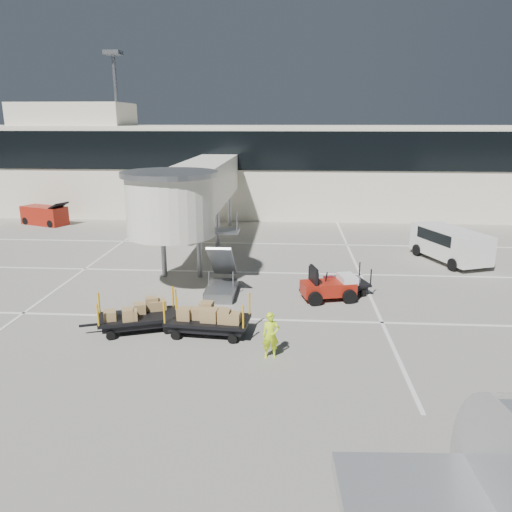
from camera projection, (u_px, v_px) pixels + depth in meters
The scene contains 11 objects.
ground at pixel (239, 338), 19.96m from camera, with size 140.00×140.00×0.00m, color gray.
lane_markings at pixel (244, 270), 28.99m from camera, with size 40.00×30.00×0.02m.
terminal at pixel (267, 167), 47.74m from camera, with size 64.00×12.11×15.20m.
jet_bridge at pixel (195, 190), 30.91m from camera, with size 5.70×20.40×6.03m.
baggage_tug at pixel (330, 287), 24.15m from camera, with size 2.81×2.17×1.69m.
suitcase_cart at pixel (340, 285), 24.97m from camera, with size 3.61×2.24×1.39m.
box_cart_near at pixel (209, 320), 20.16m from camera, with size 4.12×1.92×1.59m.
box_cart_far at pixel (138, 317), 20.55m from camera, with size 3.99×2.55×1.54m.
ground_worker at pixel (271, 335), 18.13m from camera, with size 0.64×0.42×1.75m, color #BBE518.
minivan at pixel (449, 242), 30.68m from camera, with size 3.89×5.73×2.02m.
belt_loader at pixel (45, 215), 41.71m from camera, with size 4.43×2.96×2.00m.
Camera 1 is at (1.93, -18.31, 8.41)m, focal length 35.00 mm.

